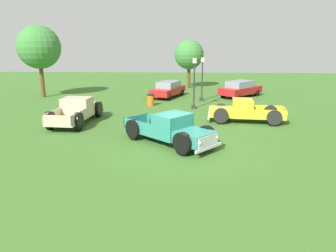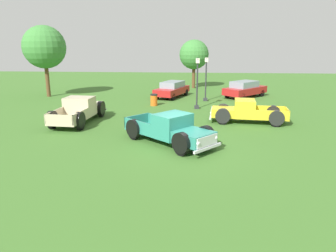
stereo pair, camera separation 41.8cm
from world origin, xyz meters
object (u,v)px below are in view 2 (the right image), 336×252
at_px(pickup_truck_behind_left, 80,110).
at_px(trash_can, 154,100).
at_px(sedan_distant_b, 172,89).
at_px(lamp_post_far, 197,82).
at_px(sedan_distant_a, 245,89).
at_px(oak_tree_west, 194,55).
at_px(pickup_truck_behind_right, 243,112).
at_px(lamp_post_near, 206,78).
at_px(pickup_truck_foreground, 173,130).
at_px(oak_tree_east, 44,47).

xyz_separation_m(pickup_truck_behind_left, trash_can, (4.15, 5.61, -0.28)).
relative_size(sedan_distant_b, lamp_post_far, 1.21).
distance_m(sedan_distant_a, oak_tree_west, 8.21).
bearing_deg(pickup_truck_behind_right, lamp_post_near, 105.54).
bearing_deg(pickup_truck_foreground, lamp_post_far, 81.91).
relative_size(sedan_distant_b, trash_can, 4.98).
xyz_separation_m(lamp_post_near, oak_tree_east, (-14.81, 1.33, 2.57)).
height_order(pickup_truck_behind_left, lamp_post_near, lamp_post_near).
bearing_deg(oak_tree_west, sedan_distant_a, -51.71).
xyz_separation_m(pickup_truck_foreground, trash_can, (-2.16, 10.11, -0.28)).
relative_size(pickup_truck_foreground, sedan_distant_b, 1.07).
bearing_deg(lamp_post_near, pickup_truck_behind_left, -136.11).
height_order(pickup_truck_behind_left, trash_can, pickup_truck_behind_left).
height_order(sedan_distant_b, lamp_post_far, lamp_post_far).
relative_size(pickup_truck_behind_left, lamp_post_far, 1.37).
bearing_deg(sedan_distant_b, pickup_truck_behind_right, -61.17).
height_order(pickup_truck_behind_left, oak_tree_west, oak_tree_west).
xyz_separation_m(pickup_truck_behind_left, pickup_truck_behind_right, (10.54, 0.47, -0.06)).
relative_size(pickup_truck_foreground, lamp_post_far, 1.30).
relative_size(sedan_distant_a, trash_can, 4.83).
distance_m(trash_can, oak_tree_west, 11.62).
xyz_separation_m(pickup_truck_foreground, sedan_distant_a, (5.85, 14.77, 0.04)).
bearing_deg(pickup_truck_foreground, oak_tree_east, 132.40).
xyz_separation_m(sedan_distant_b, trash_can, (-1.22, -4.24, -0.29)).
height_order(lamp_post_near, oak_tree_west, oak_tree_west).
distance_m(pickup_truck_behind_left, sedan_distant_b, 11.23).
bearing_deg(pickup_truck_behind_right, oak_tree_west, 101.21).
height_order(pickup_truck_foreground, sedan_distant_a, pickup_truck_foreground).
bearing_deg(pickup_truck_foreground, sedan_distant_b, 93.74).
distance_m(trash_can, oak_tree_east, 11.93).
height_order(sedan_distant_a, oak_tree_east, oak_tree_east).
bearing_deg(lamp_post_far, pickup_truck_foreground, -98.09).
bearing_deg(oak_tree_east, sedan_distant_b, 2.13).
height_order(sedan_distant_a, lamp_post_near, lamp_post_near).
bearing_deg(pickup_truck_foreground, sedan_distant_a, 68.39).
height_order(trash_can, oak_tree_west, oak_tree_west).
height_order(pickup_truck_behind_right, sedan_distant_b, pickup_truck_behind_right).
relative_size(pickup_truck_foreground, pickup_truck_behind_right, 1.02).
height_order(sedan_distant_a, lamp_post_far, lamp_post_far).
height_order(pickup_truck_foreground, oak_tree_west, oak_tree_west).
height_order(lamp_post_far, trash_can, lamp_post_far).
relative_size(pickup_truck_behind_left, sedan_distant_b, 1.13).
xyz_separation_m(pickup_truck_behind_left, lamp_post_near, (8.42, 8.10, 1.24)).
xyz_separation_m(pickup_truck_behind_right, sedan_distant_a, (1.63, 9.80, 0.10)).
bearing_deg(lamp_post_near, oak_tree_west, 97.07).
relative_size(pickup_truck_behind_right, lamp_post_near, 1.31).
bearing_deg(trash_can, sedan_distant_b, 73.94).
bearing_deg(pickup_truck_behind_right, sedan_distant_a, 80.59).
relative_size(pickup_truck_behind_left, trash_can, 5.64).
bearing_deg(pickup_truck_behind_left, oak_tree_east, 124.18).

